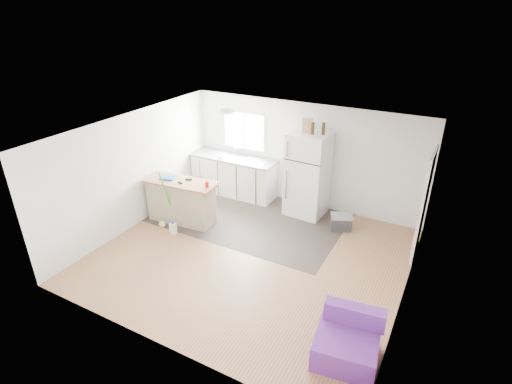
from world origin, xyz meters
TOP-DOWN VIEW (x-y plane):
  - room at (0.00, 0.00)m, footprint 5.51×5.01m
  - vinyl_zone at (-0.73, 1.25)m, footprint 4.05×2.50m
  - window at (-1.55, 2.49)m, footprint 1.18×0.06m
  - interior_door at (2.72, 1.55)m, footprint 0.11×0.92m
  - ceiling_fixture at (-1.20, 1.20)m, footprint 0.30×0.30m
  - kitchen_cabinets at (-1.67, 2.17)m, footprint 2.16×0.69m
  - peninsula at (-1.95, 0.45)m, footprint 1.61×0.73m
  - refrigerator at (0.27, 2.09)m, footprint 0.86×0.82m
  - cooler at (1.21, 1.75)m, footprint 0.52×0.45m
  - purple_seat at (2.29, -1.46)m, footprint 0.92×0.88m
  - cleaner_jug at (-1.78, -0.09)m, footprint 0.13×0.10m
  - mop at (-2.14, 0.06)m, footprint 0.24×0.37m
  - red_cup at (-1.27, 0.48)m, footprint 0.11×0.11m
  - blue_tray at (-2.25, 0.43)m, footprint 0.35×0.30m
  - tool_a at (-1.81, 0.58)m, footprint 0.15×0.10m
  - tool_b at (-1.86, 0.36)m, footprint 0.11×0.06m
  - cardboard_box at (0.20, 2.08)m, footprint 0.22×0.14m
  - bottle_left at (0.35, 2.01)m, footprint 0.08×0.08m
  - bottle_right at (0.54, 2.11)m, footprint 0.09×0.09m

SIDE VIEW (x-z plane):
  - vinyl_zone at x=-0.73m, z-range 0.00..0.00m
  - cleaner_jug at x=-1.78m, z-range -0.02..0.27m
  - cooler at x=1.21m, z-range 0.00..0.34m
  - mop at x=-2.14m, z-range -0.42..0.89m
  - purple_seat at x=2.29m, z-range -0.09..0.58m
  - peninsula at x=-1.95m, z-range 0.01..0.96m
  - kitchen_cabinets at x=-1.67m, z-range -0.13..1.11m
  - refrigerator at x=0.27m, z-range 0.00..1.88m
  - tool_b at x=-1.86m, z-range 0.96..0.98m
  - tool_a at x=-1.81m, z-range 0.96..0.99m
  - blue_tray at x=-2.25m, z-range 0.96..0.99m
  - interior_door at x=2.72m, z-range -0.03..2.07m
  - red_cup at x=-1.27m, z-range 0.96..1.08m
  - room at x=0.00m, z-range -0.01..2.41m
  - window at x=-1.55m, z-range 1.06..2.04m
  - bottle_left at x=0.35m, z-range 1.88..2.13m
  - bottle_right at x=0.54m, z-range 1.88..2.13m
  - cardboard_box at x=0.20m, z-range 1.88..2.18m
  - ceiling_fixture at x=-1.20m, z-range 2.32..2.40m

